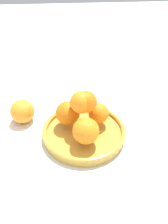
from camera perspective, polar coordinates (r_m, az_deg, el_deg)
ground_plane at (r=0.73m, az=0.00°, el=-6.08°), size 4.00×4.00×0.00m
fruit_bowl at (r=0.72m, az=0.00°, el=-5.13°), size 0.27×0.27×0.03m
orange_pile at (r=0.67m, az=-0.45°, el=-0.51°), size 0.17×0.17×0.13m
stray_orange at (r=0.79m, az=-15.77°, el=0.17°), size 0.08×0.08×0.08m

